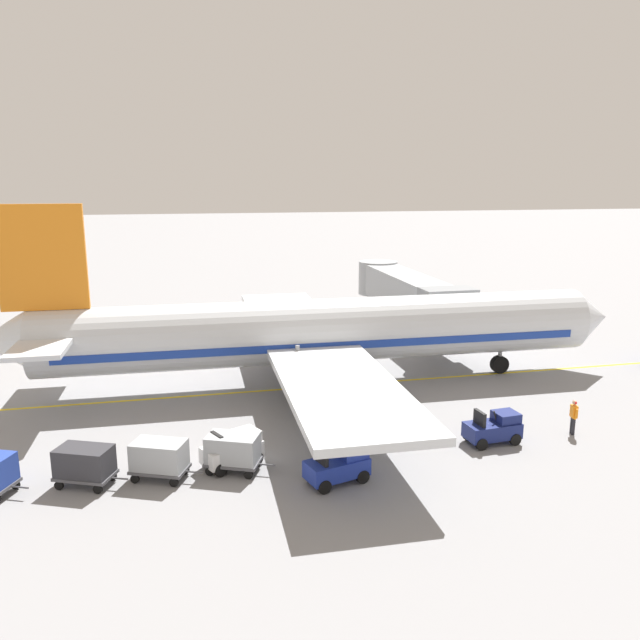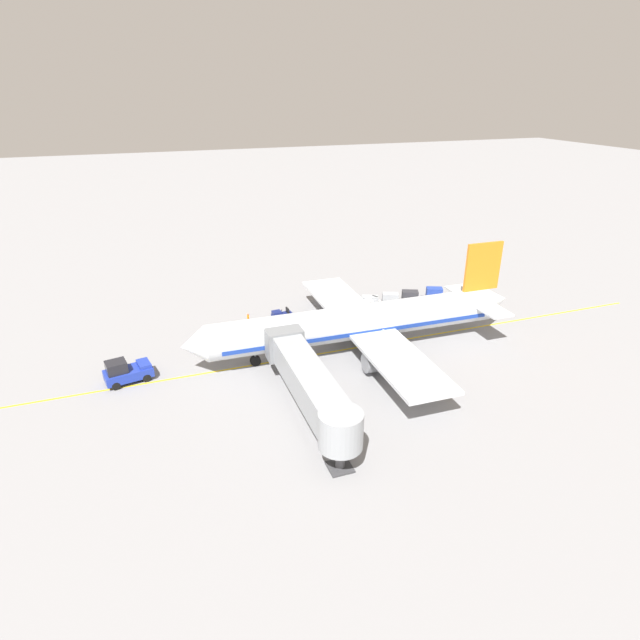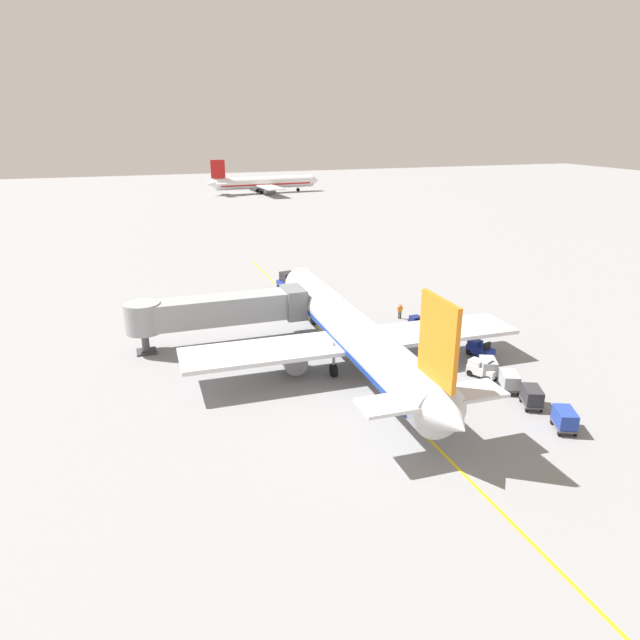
{
  "view_description": "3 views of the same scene",
  "coord_description": "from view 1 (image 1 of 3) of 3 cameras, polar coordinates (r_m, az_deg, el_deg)",
  "views": [
    {
      "loc": [
        33.84,
        -9.86,
        11.79
      ],
      "look_at": [
        -2.17,
        -1.68,
        3.5
      ],
      "focal_mm": 34.96,
      "sensor_mm": 36.0,
      "label": 1
    },
    {
      "loc": [
        -46.07,
        18.83,
        26.21
      ],
      "look_at": [
        -0.41,
        2.44,
        4.19
      ],
      "focal_mm": 28.96,
      "sensor_mm": 36.0,
      "label": 2
    },
    {
      "loc": [
        -18.22,
        -45.33,
        20.74
      ],
      "look_at": [
        -2.1,
        1.53,
        3.3
      ],
      "focal_mm": 31.83,
      "sensor_mm": 36.0,
      "label": 3
    }
  ],
  "objects": [
    {
      "name": "baggage_cart_third_in_train",
      "position": [
        26.76,
        -20.75,
        -12.12
      ],
      "size": [
        2.07,
        2.93,
        1.58
      ],
      "color": "#4C4C51",
      "rests_on": "ground"
    },
    {
      "name": "baggage_tug_spare",
      "position": [
        27.04,
        -7.89,
        -11.66
      ],
      "size": [
        2.17,
        2.77,
        1.62
      ],
      "color": "silver",
      "rests_on": "ground"
    },
    {
      "name": "baggage_cart_front",
      "position": [
        26.44,
        -7.99,
        -11.69
      ],
      "size": [
        2.07,
        2.93,
        1.58
      ],
      "color": "#4C4C51",
      "rests_on": "ground"
    },
    {
      "name": "gate_lead_in_line",
      "position": [
        37.16,
        3.28,
        -5.86
      ],
      "size": [
        0.24,
        80.0,
        0.01
      ],
      "primitive_type": "cube",
      "color": "gold",
      "rests_on": "ground"
    },
    {
      "name": "parked_airliner",
      "position": [
        36.11,
        0.01,
        -1.13
      ],
      "size": [
        30.1,
        37.26,
        10.63
      ],
      "color": "silver",
      "rests_on": "ground"
    },
    {
      "name": "jet_bridge",
      "position": [
        48.29,
        7.88,
        2.6
      ],
      "size": [
        17.28,
        3.5,
        4.98
      ],
      "color": "#93999E",
      "rests_on": "ground"
    },
    {
      "name": "ground_plane",
      "position": [
        37.17,
        3.28,
        -5.86
      ],
      "size": [
        400.0,
        400.0,
        0.0
      ],
      "primitive_type": "plane",
      "color": "gray"
    },
    {
      "name": "baggage_cart_second_in_train",
      "position": [
        26.41,
        -14.49,
        -12.02
      ],
      "size": [
        2.07,
        2.93,
        1.58
      ],
      "color": "#4C4C51",
      "rests_on": "ground"
    },
    {
      "name": "baggage_tug_trailing",
      "position": [
        25.44,
        1.73,
        -13.17
      ],
      "size": [
        1.87,
        2.73,
        1.62
      ],
      "color": "#1E339E",
      "rests_on": "ground"
    },
    {
      "name": "baggage_tug_lead",
      "position": [
        30.0,
        15.63,
        -9.51
      ],
      "size": [
        1.47,
        2.59,
        1.62
      ],
      "color": "navy",
      "rests_on": "ground"
    },
    {
      "name": "ground_crew_wing_walker",
      "position": [
        32.73,
        0.4,
        -6.68
      ],
      "size": [
        0.68,
        0.43,
        1.69
      ],
      "color": "#232328",
      "rests_on": "ground"
    },
    {
      "name": "ground_crew_loader",
      "position": [
        32.08,
        22.19,
        -8.07
      ],
      "size": [
        0.73,
        0.31,
        1.69
      ],
      "color": "#232328",
      "rests_on": "ground"
    }
  ]
}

